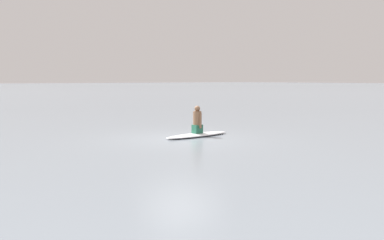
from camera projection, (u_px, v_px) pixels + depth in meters
The scene contains 3 objects.
ground_plane at pixel (181, 139), 13.70m from camera, with size 400.00×400.00×0.00m, color gray.
surfboard at pixel (197, 135), 14.30m from camera, with size 2.70×0.64×0.12m, color white.
person_paddler at pixel (197, 121), 14.25m from camera, with size 0.42×0.33×0.96m.
Camera 1 is at (10.92, -8.05, 2.00)m, focal length 38.17 mm.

